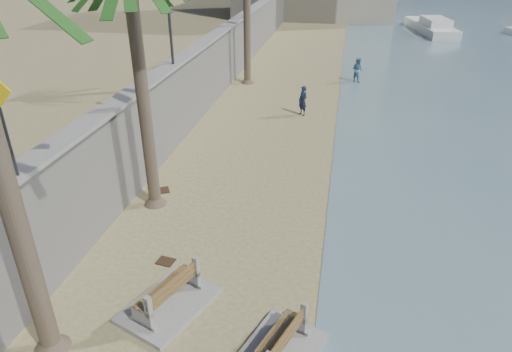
{
  "coord_description": "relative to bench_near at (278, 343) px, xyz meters",
  "views": [
    {
      "loc": [
        2.12,
        -6.55,
        8.45
      ],
      "look_at": [
        -0.5,
        7.0,
        1.2
      ],
      "focal_mm": 32.0,
      "sensor_mm": 36.0,
      "label": 1
    }
  ],
  "objects": [
    {
      "name": "wall_cap",
      "position": [
        -6.42,
        19.33,
        3.14
      ],
      "size": [
        0.8,
        70.0,
        0.12
      ],
      "primitive_type": "cube",
      "color": "gray",
      "rests_on": "seawall"
    },
    {
      "name": "pedestrian_sign",
      "position": [
        -6.22,
        0.83,
        4.74
      ],
      "size": [
        0.78,
        0.07,
        2.4
      ],
      "color": "#2D2D33",
      "rests_on": "wall_cap"
    },
    {
      "name": "seawall",
      "position": [
        -6.42,
        19.33,
        1.34
      ],
      "size": [
        0.45,
        70.0,
        3.5
      ],
      "primitive_type": "cube",
      "color": "gray",
      "rests_on": "ground_plane"
    },
    {
      "name": "yacht_far",
      "position": [
        9.1,
        42.63,
        -0.06
      ],
      "size": [
        4.3,
        9.77,
        1.5
      ],
      "primitive_type": null,
      "rotation": [
        0.0,
        0.0,
        1.75
      ],
      "color": "silver",
      "rests_on": "bay_water"
    },
    {
      "name": "person_b",
      "position": [
        1.78,
        22.99,
        0.45
      ],
      "size": [
        1.06,
        1.02,
        1.73
      ],
      "primitive_type": "imported",
      "rotation": [
        0.0,
        0.0,
        2.5
      ],
      "color": "teal",
      "rests_on": "ground_plane"
    },
    {
      "name": "debris_d",
      "position": [
        -3.73,
        2.75,
        -0.4
      ],
      "size": [
        0.55,
        0.47,
        0.03
      ],
      "primitive_type": "cube",
      "rotation": [
        0.0,
        0.0,
        6.14
      ],
      "color": "#382616",
      "rests_on": "ground_plane"
    },
    {
      "name": "debris_c",
      "position": [
        -5.44,
        6.71,
        -0.4
      ],
      "size": [
        0.78,
        0.73,
        0.03
      ],
      "primitive_type": "cube",
      "rotation": [
        0.0,
        0.0,
        0.48
      ],
      "color": "#382616",
      "rests_on": "ground_plane"
    },
    {
      "name": "person_a",
      "position": [
        -1.07,
        15.95,
        0.49
      ],
      "size": [
        0.78,
        0.77,
        1.81
      ],
      "primitive_type": "imported",
      "rotation": [
        0.0,
        0.0,
        -0.77
      ],
      "color": "#142039",
      "rests_on": "ground_plane"
    },
    {
      "name": "bench_far",
      "position": [
        -2.98,
        1.03,
        0.03
      ],
      "size": [
        2.41,
        2.84,
        1.01
      ],
      "color": "gray",
      "rests_on": "ground_plane"
    },
    {
      "name": "bench_near",
      "position": [
        0.0,
        0.0,
        0.0
      ],
      "size": [
        2.24,
        2.66,
        0.95
      ],
      "color": "gray",
      "rests_on": "ground_plane"
    }
  ]
}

